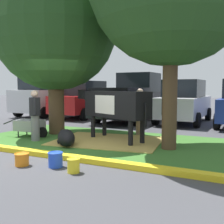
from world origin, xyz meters
TOP-DOWN VIEW (x-y plane):
  - ground_plane at (0.00, 0.00)m, footprint 80.00×80.00m
  - grass_island at (0.54, 1.60)m, footprint 8.03×4.20m
  - curb_yellow at (0.54, -0.65)m, footprint 9.23×0.24m
  - hay_bedding at (0.71, 1.63)m, footprint 3.49×2.81m
  - shade_tree_left at (-1.60, 2.11)m, footprint 4.30×4.30m
  - cow_holstein at (0.81, 1.87)m, footprint 3.01×1.57m
  - calf_lying at (-0.09, 0.57)m, footprint 1.11×1.19m
  - person_handler at (1.19, 3.15)m, footprint 0.51×0.34m
  - person_visitor_near at (-1.35, 0.71)m, footprint 0.39×0.41m
  - person_visitor_far at (2.42, 2.18)m, footprint 0.34×0.52m
  - wheelbarrow at (-2.01, 1.20)m, footprint 1.61×0.67m
  - bucket_orange at (0.23, -1.49)m, footprint 0.32×0.32m
  - bucket_blue at (0.95, -1.25)m, footprint 0.32×0.32m
  - bucket_yellow at (1.51, -1.40)m, footprint 0.27×0.27m
  - suv_dark_grey at (-6.06, 7.15)m, footprint 2.22×4.65m
  - sedan_red at (-3.65, 7.29)m, footprint 2.12×4.45m
  - pickup_truck_black at (-0.69, 7.12)m, footprint 2.34×5.45m
  - sedan_silver at (1.83, 7.34)m, footprint 2.12×4.45m

SIDE VIEW (x-z plane):
  - ground_plane at x=0.00m, z-range 0.00..0.00m
  - grass_island at x=0.54m, z-range 0.00..0.02m
  - hay_bedding at x=0.71m, z-range 0.01..0.04m
  - curb_yellow at x=0.54m, z-range 0.00..0.12m
  - bucket_orange at x=0.23m, z-range 0.01..0.28m
  - bucket_yellow at x=1.51m, z-range 0.01..0.29m
  - bucket_blue at x=0.95m, z-range 0.01..0.32m
  - calf_lying at x=-0.09m, z-range 0.00..0.48m
  - wheelbarrow at x=-2.01m, z-range 0.07..0.70m
  - person_visitor_near at x=-1.35m, z-range 0.06..1.64m
  - person_handler at x=1.19m, z-range 0.06..1.70m
  - person_visitor_far at x=2.42m, z-range 0.06..1.74m
  - sedan_red at x=-3.65m, z-range -0.03..1.99m
  - sedan_silver at x=1.83m, z-range -0.03..1.99m
  - pickup_truck_black at x=-0.69m, z-range -0.10..2.32m
  - cow_holstein at x=0.81m, z-range 0.34..1.94m
  - suv_dark_grey at x=-6.06m, z-range 0.01..2.53m
  - shade_tree_left at x=-1.60m, z-range 0.76..6.63m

